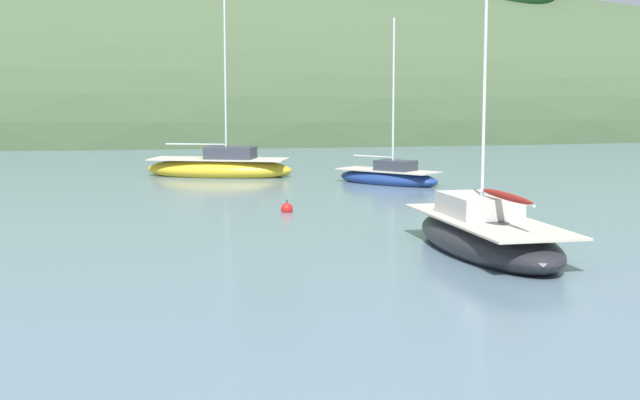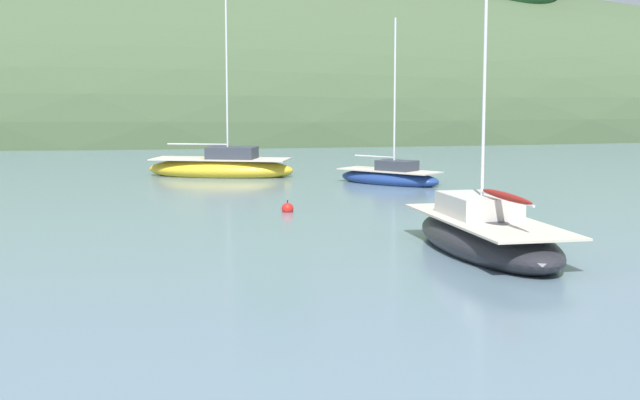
# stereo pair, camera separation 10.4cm
# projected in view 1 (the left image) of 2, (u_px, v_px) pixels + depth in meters

# --- Properties ---
(far_shoreline_hill) EXTENTS (150.00, 36.00, 32.76)m
(far_shoreline_hill) POSITION_uv_depth(u_px,v_px,m) (220.00, 134.00, 84.34)
(far_shoreline_hill) COLOR #425638
(far_shoreline_hill) RESTS_ON ground
(sailboat_cream_ketch) EXTENTS (7.95, 4.78, 11.11)m
(sailboat_cream_ketch) POSITION_uv_depth(u_px,v_px,m) (220.00, 167.00, 46.49)
(sailboat_cream_ketch) COLOR gold
(sailboat_cream_ketch) RESTS_ON ground
(sailboat_yellow_far) EXTENTS (4.95, 5.23, 7.85)m
(sailboat_yellow_far) POSITION_uv_depth(u_px,v_px,m) (389.00, 177.00, 42.83)
(sailboat_yellow_far) COLOR navy
(sailboat_yellow_far) RESTS_ON ground
(sailboat_grey_yawl) EXTENTS (3.08, 7.90, 9.35)m
(sailboat_grey_yawl) POSITION_uv_depth(u_px,v_px,m) (486.00, 236.00, 25.20)
(sailboat_grey_yawl) COLOR #232328
(sailboat_grey_yawl) RESTS_ON ground
(mooring_buoy_outer) EXTENTS (0.44, 0.44, 0.54)m
(mooring_buoy_outer) POSITION_uv_depth(u_px,v_px,m) (287.00, 209.00, 33.29)
(mooring_buoy_outer) COLOR red
(mooring_buoy_outer) RESTS_ON ground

